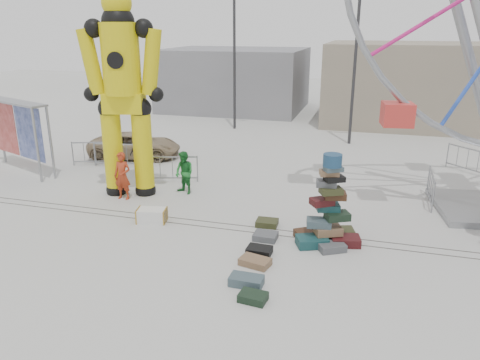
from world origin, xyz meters
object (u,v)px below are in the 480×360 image
(pedestrian_black, at_px, (140,155))
(parked_suv, at_px, (135,145))
(suitcase_tower, at_px, (328,218))
(pedestrian_green, at_px, (184,173))
(lamp_post_right, at_px, (357,58))
(barricade_dummy_b, at_px, (116,155))
(barricade_dummy_c, at_px, (173,169))
(steamer_trunk, at_px, (152,215))
(banner_scaffold, at_px, (15,119))
(barricade_wheel_front, at_px, (431,188))
(lamp_post_left, at_px, (236,53))
(barricade_wheel_back, at_px, (467,160))
(pedestrian_red, at_px, (122,176))
(crash_test_dummy, at_px, (123,88))
(barricade_dummy_a, at_px, (95,153))

(pedestrian_black, distance_m, parked_suv, 2.55)
(suitcase_tower, height_order, pedestrian_black, suitcase_tower)
(suitcase_tower, bearing_deg, pedestrian_green, 133.66)
(lamp_post_right, bearing_deg, barricade_dummy_b, -143.51)
(suitcase_tower, xyz_separation_m, barricade_dummy_c, (-6.56, 3.88, -0.20))
(steamer_trunk, height_order, pedestrian_black, pedestrian_black)
(banner_scaffold, bearing_deg, barricade_wheel_front, 24.05)
(banner_scaffold, height_order, pedestrian_green, banner_scaffold)
(lamp_post_left, xyz_separation_m, pedestrian_black, (-1.42, -9.77, -3.72))
(banner_scaffold, bearing_deg, barricade_wheel_back, 36.67)
(banner_scaffold, relative_size, barricade_wheel_front, 2.11)
(lamp_post_left, relative_size, parked_suv, 1.87)
(barricade_wheel_front, bearing_deg, pedestrian_green, 100.26)
(suitcase_tower, xyz_separation_m, pedestrian_red, (-7.52, 1.62, 0.12))
(lamp_post_left, distance_m, parked_suv, 9.02)
(banner_scaffold, distance_m, barricade_dummy_c, 7.14)
(steamer_trunk, height_order, pedestrian_green, pedestrian_green)
(crash_test_dummy, relative_size, barricade_dummy_c, 3.74)
(pedestrian_red, bearing_deg, barricade_dummy_c, 67.55)
(barricade_dummy_a, xyz_separation_m, pedestrian_green, (5.32, -2.41, 0.26))
(lamp_post_right, height_order, lamp_post_left, same)
(barricade_wheel_back, bearing_deg, banner_scaffold, -119.34)
(steamer_trunk, bearing_deg, suitcase_tower, -10.77)
(steamer_trunk, distance_m, pedestrian_green, 2.87)
(crash_test_dummy, bearing_deg, barricade_dummy_c, 46.86)
(suitcase_tower, bearing_deg, parked_suv, 125.26)
(suitcase_tower, height_order, steamer_trunk, suitcase_tower)
(barricade_dummy_c, xyz_separation_m, barricade_wheel_back, (11.64, 4.65, 0.00))
(pedestrian_black, bearing_deg, banner_scaffold, 12.16)
(lamp_post_left, xyz_separation_m, banner_scaffold, (-6.47, -11.02, -2.17))
(pedestrian_red, bearing_deg, barricade_wheel_back, 29.21)
(lamp_post_left, height_order, barricade_dummy_b, lamp_post_left)
(suitcase_tower, height_order, barricade_wheel_back, suitcase_tower)
(lamp_post_left, height_order, parked_suv, lamp_post_left)
(barricade_dummy_a, height_order, barricade_wheel_back, same)
(lamp_post_left, relative_size, barricade_wheel_back, 4.00)
(pedestrian_green, bearing_deg, lamp_post_left, 123.22)
(barricade_wheel_back, bearing_deg, barricade_dummy_b, -121.98)
(barricade_dummy_b, distance_m, barricade_dummy_c, 3.53)
(suitcase_tower, distance_m, pedestrian_green, 6.24)
(barricade_dummy_b, distance_m, pedestrian_black, 1.53)
(lamp_post_left, xyz_separation_m, barricade_dummy_c, (0.43, -10.57, -3.93))
(lamp_post_left, bearing_deg, lamp_post_right, -15.95)
(barricade_dummy_b, bearing_deg, pedestrian_green, -38.57)
(pedestrian_black, bearing_deg, pedestrian_red, 104.65)
(barricade_dummy_b, xyz_separation_m, pedestrian_black, (1.43, -0.48, 0.22))
(crash_test_dummy, xyz_separation_m, pedestrian_black, (-0.88, 2.50, -3.18))
(barricade_dummy_b, height_order, barricade_wheel_back, same)
(steamer_trunk, height_order, barricade_dummy_c, barricade_dummy_c)
(suitcase_tower, xyz_separation_m, parked_suv, (-9.80, 6.82, -0.16))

